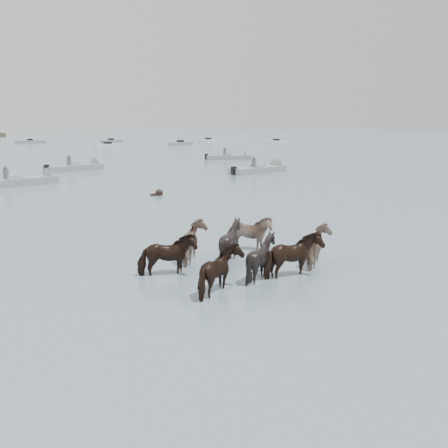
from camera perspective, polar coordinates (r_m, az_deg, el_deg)
ground at (r=11.52m, az=2.45°, el=-8.14°), size 400.00×400.00×0.00m
pony_herd at (r=12.98m, az=2.35°, el=-3.46°), size 5.82×4.48×1.38m
swimming_pony at (r=26.41m, az=-8.14°, el=3.77°), size 0.72×0.44×0.44m
motorboat_b at (r=33.38m, az=-23.34°, el=4.90°), size 6.14×2.94×1.92m
motorboat_c at (r=42.07m, az=-17.12°, el=6.74°), size 5.54×2.75×1.92m
motorboat_d at (r=38.55m, az=5.04°, el=6.77°), size 5.85×2.34×1.92m
motorboat_e at (r=51.55m, az=1.33°, el=8.26°), size 5.44×3.55×1.92m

